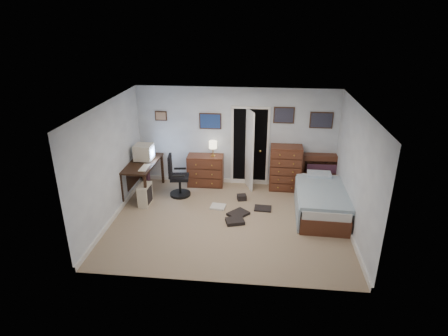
# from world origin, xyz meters

# --- Properties ---
(floor) EXTENTS (5.00, 4.00, 0.02)m
(floor) POSITION_xyz_m (0.00, 0.00, -0.01)
(floor) COLOR tan
(floor) RESTS_ON ground
(computer_desk) EXTENTS (0.70, 1.45, 0.82)m
(computer_desk) POSITION_xyz_m (-2.30, 1.11, 0.63)
(computer_desk) COLOR black
(computer_desk) RESTS_ON floor
(crt_monitor) EXTENTS (0.44, 0.41, 0.40)m
(crt_monitor) POSITION_xyz_m (-2.18, 1.26, 1.03)
(crt_monitor) COLOR beige
(crt_monitor) RESTS_ON computer_desk
(keyboard) EXTENTS (0.18, 0.44, 0.03)m
(keyboard) POSITION_xyz_m (-2.02, 0.76, 0.84)
(keyboard) COLOR beige
(keyboard) RESTS_ON computer_desk
(pc_tower) EXTENTS (0.24, 0.47, 0.49)m
(pc_tower) POSITION_xyz_m (-2.00, 0.56, 0.25)
(pc_tower) COLOR beige
(pc_tower) RESTS_ON floor
(office_chair) EXTENTS (0.57, 0.57, 1.04)m
(office_chair) POSITION_xyz_m (-1.35, 1.10, 0.40)
(office_chair) COLOR black
(office_chair) RESTS_ON floor
(media_stack) EXTENTS (0.15, 0.15, 0.75)m
(media_stack) POSITION_xyz_m (-2.32, 1.71, 0.38)
(media_stack) COLOR maroon
(media_stack) RESTS_ON floor
(low_dresser) EXTENTS (0.92, 0.48, 0.80)m
(low_dresser) POSITION_xyz_m (-0.76, 1.77, 0.40)
(low_dresser) COLOR #562B1B
(low_dresser) RESTS_ON floor
(table_lamp) EXTENTS (0.21, 0.21, 0.39)m
(table_lamp) POSITION_xyz_m (-0.56, 1.77, 1.09)
(table_lamp) COLOR gold
(table_lamp) RESTS_ON low_dresser
(doorway) EXTENTS (0.96, 1.12, 2.05)m
(doorway) POSITION_xyz_m (0.35, 2.27, 1.00)
(doorway) COLOR black
(doorway) RESTS_ON floor
(tall_dresser) EXTENTS (0.77, 0.46, 1.14)m
(tall_dresser) POSITION_xyz_m (1.26, 1.75, 0.57)
(tall_dresser) COLOR #562B1B
(tall_dresser) RESTS_ON floor
(headboard_bookcase) EXTENTS (1.01, 0.27, 0.91)m
(headboard_bookcase) POSITION_xyz_m (2.18, 1.86, 0.48)
(headboard_bookcase) COLOR #562B1B
(headboard_bookcase) RESTS_ON floor
(bed) EXTENTS (1.13, 2.02, 0.65)m
(bed) POSITION_xyz_m (1.98, 0.56, 0.31)
(bed) COLOR #562B1B
(bed) RESTS_ON floor
(wall_posters) EXTENTS (4.38, 0.04, 0.60)m
(wall_posters) POSITION_xyz_m (0.57, 1.98, 1.75)
(wall_posters) COLOR #331E11
(wall_posters) RESTS_ON floor
(floor_clutter) EXTENTS (1.40, 1.38, 0.13)m
(floor_clutter) POSITION_xyz_m (0.18, 0.38, 0.04)
(floor_clutter) COLOR silver
(floor_clutter) RESTS_ON floor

